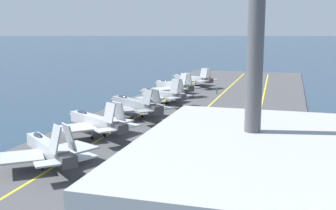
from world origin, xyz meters
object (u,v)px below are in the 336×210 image
Objects in this scene: parked_jet_third at (134,104)px; parked_jet_sixth at (192,79)px; crew_yellow_vest at (178,130)px; crew_white_vest at (105,203)px; parked_jet_fourth at (162,94)px; parked_jet_nearest at (48,148)px; crew_red_vest at (142,206)px; parked_jet_second at (95,121)px; crew_brown_vest at (259,88)px; parked_jet_fifth at (173,86)px; crew_green_vest at (217,90)px; crew_purple_vest at (213,128)px.

parked_jet_third reaches higher than parked_jet_sixth.
crew_white_vest is at bearing -178.34° from crew_yellow_vest.
parked_jet_nearest is at bearing 179.40° from parked_jet_fourth.
crew_yellow_vest is at bearing 8.74° from crew_red_vest.
parked_jet_fourth is (32.34, -1.35, -0.31)m from parked_jet_second.
parked_jet_second reaches higher than crew_brown_vest.
parked_jet_fifth is 25.11m from crew_brown_vest.
parked_jet_fifth is at bearing 5.58° from parked_jet_fourth.
parked_jet_sixth is 9.42× the size of crew_green_vest.
parked_jet_third reaches higher than crew_white_vest.
crew_green_vest reaches higher than crew_white_vest.
parked_jet_fourth reaches higher than crew_white_vest.
crew_green_vest is at bearing -8.73° from parked_jet_nearest.
parked_jet_nearest is at bearing 171.27° from crew_green_vest.
parked_jet_nearest is 23.50m from crew_yellow_vest.
crew_brown_vest is 55.34m from crew_yellow_vest.
parked_jet_fifth is 8.53× the size of crew_purple_vest.
parked_jet_sixth is 8.93× the size of crew_red_vest.
parked_jet_third is 9.41× the size of crew_green_vest.
crew_white_vest is 0.97× the size of crew_green_vest.
parked_jet_nearest is 0.89× the size of parked_jet_sixth.
parked_jet_second is 8.62× the size of crew_brown_vest.
parked_jet_sixth is 15.66m from crew_green_vest.
parked_jet_nearest is 8.72× the size of crew_white_vest.
parked_jet_second is at bearing 34.14° from crew_red_vest.
parked_jet_nearest is 79.15m from parked_jet_sixth.
parked_jet_fourth is (16.43, -0.64, -0.38)m from parked_jet_third.
crew_red_vest is at bearing -175.37° from crew_green_vest.
crew_red_vest is at bearing -164.52° from parked_jet_fourth.
parked_jet_fifth is 0.93× the size of parked_jet_sixth.
parked_jet_fifth is (14.90, 1.45, 0.01)m from parked_jet_fourth.
parked_jet_second is 47.24m from parked_jet_fifth.
parked_jet_second is 9.11× the size of crew_green_vest.
crew_red_vest is at bearing -89.23° from crew_white_vest.
parked_jet_third reaches higher than parked_jet_fifth.
parked_jet_sixth is at bearing 11.02° from crew_yellow_vest.
crew_purple_vest is 1.00× the size of crew_yellow_vest.
parked_jet_second is 8.88× the size of crew_yellow_vest.
parked_jet_sixth is 21.04m from crew_brown_vest.
crew_purple_vest is (-24.23, -16.73, -1.41)m from parked_jet_fourth.
parked_jet_third is 47.90m from parked_jet_sixth.
crew_green_vest is (43.65, 6.93, -0.02)m from crew_purple_vest.
parked_jet_fourth is at bearing -0.60° from parked_jet_nearest.
crew_brown_vest is 1.09× the size of crew_white_vest.
crew_red_vest is (-89.49, -16.17, -1.48)m from parked_jet_sixth.
parked_jet_third is 8.91× the size of crew_brown_vest.
parked_jet_fourth is 8.88× the size of crew_white_vest.
parked_jet_fourth is 29.48m from crew_purple_vest.
parked_jet_nearest reaches higher than parked_jet_second.
parked_jet_fifth is 16.62m from parked_jet_sixth.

